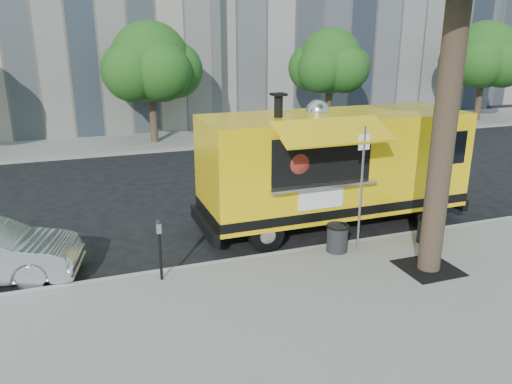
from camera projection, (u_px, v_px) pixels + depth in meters
ground at (272, 242)px, 12.67m from camera, size 120.00×120.00×0.00m
sidewalk at (351, 321)px, 9.06m from camera, size 60.00×6.00×0.15m
curb at (286, 254)px, 11.82m from camera, size 60.00×0.14×0.16m
far_sidewalk at (173, 139)px, 24.77m from camera, size 60.00×5.00×0.15m
tree_well at (428, 268)px, 10.95m from camera, size 1.20×1.20×0.02m
far_tree_b at (150, 62)px, 22.59m from camera, size 3.60×3.60×5.50m
far_tree_c at (330, 61)px, 25.23m from camera, size 3.24×3.24×5.21m
far_tree_d at (485, 55)px, 28.55m from camera, size 3.78×3.78×5.64m
sign_post at (361, 183)px, 11.22m from camera, size 0.28×0.06×3.00m
parking_meter at (160, 243)px, 10.20m from camera, size 0.11×0.11×1.33m
food_truck at (333, 165)px, 13.29m from camera, size 7.38×3.44×3.65m
trash_bin_left at (337, 237)px, 11.72m from camera, size 0.54×0.54×0.65m
trash_bin_right at (428, 229)px, 12.24m from camera, size 0.53×0.53×0.63m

